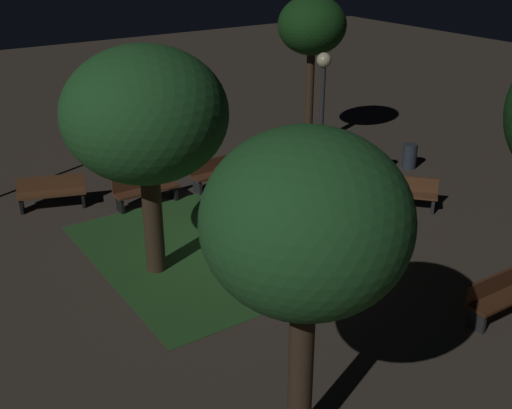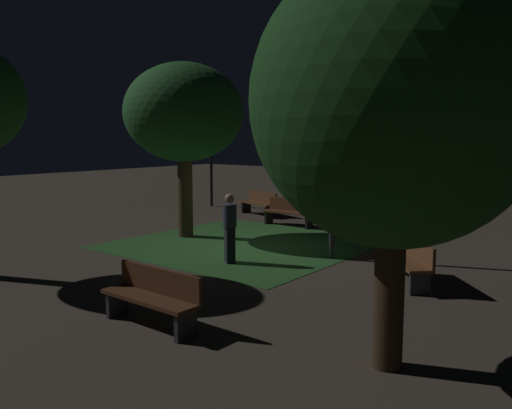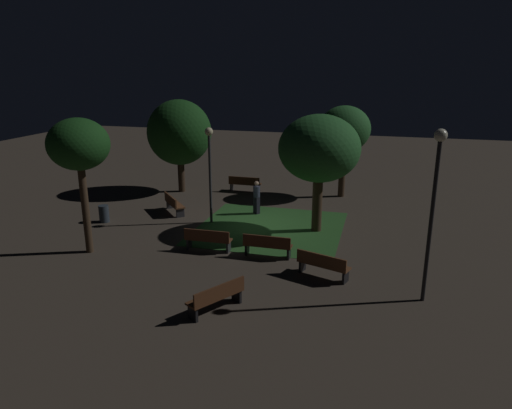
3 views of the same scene
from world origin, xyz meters
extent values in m
plane|color=#473D33|center=(0.00, 0.00, 0.00)|extent=(60.00, 60.00, 0.00)
cube|color=#2D6028|center=(0.50, -0.22, 0.01)|extent=(6.21, 6.10, 0.01)
cube|color=brown|center=(-1.17, -3.33, 0.45)|extent=(1.81, 0.52, 0.06)
cube|color=brown|center=(-1.17, -3.54, 0.68)|extent=(1.80, 0.10, 0.40)
cube|color=#2D2D33|center=(-1.97, -3.34, 0.21)|extent=(0.09, 0.39, 0.42)
cube|color=#2D2D33|center=(-0.38, -3.31, 0.21)|extent=(0.09, 0.39, 0.42)
cube|color=brown|center=(1.17, -3.33, 0.45)|extent=(1.80, 0.48, 0.06)
cube|color=brown|center=(1.17, -3.54, 0.68)|extent=(1.80, 0.06, 0.40)
cube|color=black|center=(0.37, -3.33, 0.21)|extent=(0.08, 0.38, 0.42)
cube|color=black|center=(1.97, -3.33, 0.21)|extent=(0.08, 0.38, 0.42)
cube|color=#512D19|center=(-2.34, 5.49, 0.45)|extent=(1.81, 0.50, 0.06)
cube|color=#512D19|center=(-2.35, 5.28, 0.68)|extent=(1.80, 0.08, 0.40)
cube|color=#2D2D33|center=(-3.14, 5.50, 0.21)|extent=(0.08, 0.38, 0.42)
cube|color=#2D2D33|center=(-1.54, 5.48, 0.21)|extent=(0.08, 0.38, 0.42)
cube|color=brown|center=(3.41, -4.55, 0.45)|extent=(1.86, 1.03, 0.06)
cube|color=brown|center=(3.34, -4.75, 0.68)|extent=(1.72, 0.64, 0.40)
cube|color=black|center=(2.65, -4.29, 0.21)|extent=(0.20, 0.39, 0.42)
cube|color=black|center=(4.16, -4.81, 0.21)|extent=(0.20, 0.39, 0.42)
cube|color=#512D19|center=(0.69, -7.64, 0.45)|extent=(1.36, 1.78, 0.06)
cube|color=#512D19|center=(0.87, -7.75, 0.68)|extent=(1.00, 1.56, 0.40)
cube|color=black|center=(0.27, -8.32, 0.21)|extent=(0.37, 0.27, 0.42)
cube|color=black|center=(1.11, -6.96, 0.21)|extent=(0.37, 0.27, 0.42)
cube|color=brown|center=(-4.46, 0.74, 0.45)|extent=(1.56, 1.66, 0.06)
cube|color=brown|center=(-4.62, 0.60, 0.68)|extent=(1.25, 1.38, 0.40)
cube|color=#2D2D33|center=(-4.99, 1.34, 0.21)|extent=(0.34, 0.32, 0.42)
cube|color=#2D2D33|center=(-3.92, 0.15, 0.21)|extent=(0.34, 0.32, 0.42)
cylinder|color=#423021|center=(2.50, 0.00, 1.32)|extent=(0.43, 0.43, 2.65)
ellipsoid|color=#28662D|center=(2.50, 0.00, 3.58)|extent=(3.39, 3.39, 2.79)
cylinder|color=#38281C|center=(-5.80, 4.55, 1.18)|extent=(0.38, 0.38, 2.37)
ellipsoid|color=#194719|center=(-5.80, 4.55, 3.33)|extent=(3.51, 3.51, 3.56)
cylinder|color=#333338|center=(-2.25, -0.17, 1.99)|extent=(0.12, 0.12, 3.97)
sphere|color=#F4E5B2|center=(-2.25, -0.17, 4.12)|extent=(0.36, 0.36, 0.36)
cylinder|color=black|center=(6.53, -5.40, 2.43)|extent=(0.12, 0.12, 4.86)
sphere|color=#F2EDCC|center=(6.53, -5.40, 5.01)|extent=(0.36, 0.36, 0.36)
cube|color=black|center=(-0.61, 1.63, 0.42)|extent=(0.34, 0.33, 0.84)
cylinder|color=#33384C|center=(-0.61, 1.63, 1.10)|extent=(0.32, 0.32, 0.52)
sphere|color=tan|center=(-0.61, 1.63, 1.50)|extent=(0.22, 0.22, 0.22)
camera|label=1|loc=(7.46, 11.40, 7.05)|focal=43.89mm
camera|label=2|loc=(-8.42, 10.57, 2.91)|focal=36.84mm
camera|label=3|loc=(5.04, -19.05, 6.82)|focal=32.78mm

